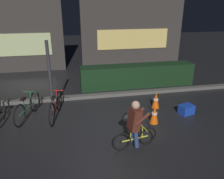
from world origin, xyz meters
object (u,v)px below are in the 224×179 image
object	(u,v)px
traffic_cone_near	(154,115)
traffic_cone_far	(156,101)
blue_crate	(186,109)
cyclist	(134,125)
parked_bike_left_mid	(28,108)
parked_bike_center_left	(56,107)
street_post	(50,79)

from	to	relation	value
traffic_cone_near	traffic_cone_far	distance (m)	1.06
blue_crate	cyclist	xyz separation A→B (m)	(-2.17, -1.37, 0.48)
parked_bike_left_mid	cyclist	world-z (taller)	cyclist
traffic_cone_far	traffic_cone_near	bearing A→B (deg)	-113.99
blue_crate	cyclist	size ratio (longest dim) A/B	0.35
parked_bike_center_left	traffic_cone_far	xyz separation A→B (m)	(3.26, -0.02, -0.08)
traffic_cone_near	traffic_cone_far	bearing A→B (deg)	66.01
traffic_cone_far	cyclist	distance (m)	2.39
street_post	blue_crate	xyz separation A→B (m)	(4.18, -0.90, -1.01)
cyclist	blue_crate	bearing A→B (deg)	22.13
parked_bike_left_mid	blue_crate	world-z (taller)	parked_bike_left_mid
street_post	parked_bike_center_left	distance (m)	0.87
blue_crate	cyclist	world-z (taller)	cyclist
blue_crate	street_post	bearing A→B (deg)	167.84
cyclist	parked_bike_left_mid	bearing A→B (deg)	132.69
street_post	traffic_cone_far	xyz separation A→B (m)	(3.36, -0.33, -0.89)
street_post	parked_bike_left_mid	xyz separation A→B (m)	(-0.74, -0.20, -0.81)
parked_bike_center_left	blue_crate	world-z (taller)	parked_bike_center_left
blue_crate	traffic_cone_near	bearing A→B (deg)	-162.25
parked_bike_left_mid	traffic_cone_far	size ratio (longest dim) A/B	2.81
parked_bike_left_mid	traffic_cone_far	xyz separation A→B (m)	(4.10, -0.13, -0.07)
parked_bike_center_left	blue_crate	distance (m)	4.12
parked_bike_center_left	cyclist	bearing A→B (deg)	-125.87
traffic_cone_near	traffic_cone_far	xyz separation A→B (m)	(0.43, 0.97, -0.01)
street_post	parked_bike_center_left	bearing A→B (deg)	-71.72
parked_bike_left_mid	parked_bike_center_left	world-z (taller)	parked_bike_center_left
traffic_cone_far	blue_crate	xyz separation A→B (m)	(0.82, -0.57, -0.12)
traffic_cone_far	cyclist	bearing A→B (deg)	-124.73
parked_bike_left_mid	cyclist	size ratio (longest dim) A/B	1.29
parked_bike_left_mid	traffic_cone_far	bearing A→B (deg)	-73.97
parked_bike_center_left	cyclist	size ratio (longest dim) A/B	1.36
traffic_cone_near	street_post	bearing A→B (deg)	156.05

